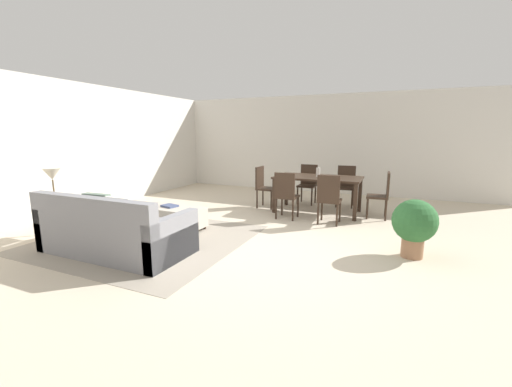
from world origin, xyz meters
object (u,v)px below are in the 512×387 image
object	(u,v)px
side_table	(56,209)
potted_plant	(414,223)
dining_chair_far_right	(346,183)
dining_chair_head_west	(264,184)
table_lamp	(52,176)
vase_centerpiece	(318,172)
book_on_ottoman	(170,206)
dining_chair_near_right	(329,197)
couch	(114,232)
dining_chair_head_east	(382,192)
dining_chair_near_left	(286,193)
dining_chair_far_left	(308,182)
ottoman_table	(171,216)
dining_table	(318,181)

from	to	relation	value
side_table	potted_plant	world-z (taller)	potted_plant
dining_chair_far_right	dining_chair_head_west	xyz separation A→B (m)	(-1.67, -0.89, 0.00)
table_lamp	vase_centerpiece	bearing A→B (deg)	44.51
vase_centerpiece	book_on_ottoman	size ratio (longest dim) A/B	0.73
dining_chair_near_right	vase_centerpiece	bearing A→B (deg)	115.84
couch	dining_chair_head_east	size ratio (longest dim) A/B	2.26
couch	dining_chair_near_right	xyz separation A→B (m)	(2.45, 2.63, 0.22)
dining_chair_near_left	book_on_ottoman	size ratio (longest dim) A/B	3.54
side_table	dining_chair_near_left	size ratio (longest dim) A/B	0.65
couch	dining_chair_far_left	size ratio (longest dim) A/B	2.26
ottoman_table	dining_chair_far_right	xyz separation A→B (m)	(2.50, 3.12, 0.29)
dining_chair_near_left	vase_centerpiece	bearing A→B (deg)	60.88
potted_plant	dining_chair_head_east	bearing A→B (deg)	103.90
potted_plant	ottoman_table	bearing A→B (deg)	-176.17
dining_chair_near_right	potted_plant	xyz separation A→B (m)	(1.36, -1.13, -0.05)
couch	ottoman_table	size ratio (longest dim) A/B	1.76
ottoman_table	table_lamp	xyz separation A→B (m)	(-1.34, -1.12, 0.78)
table_lamp	potted_plant	xyz separation A→B (m)	(5.15, 1.38, -0.54)
dining_chair_head_east	dining_chair_head_west	world-z (taller)	same
couch	dining_chair_head_east	xyz separation A→B (m)	(3.32, 3.48, 0.22)
dining_chair_head_west	table_lamp	bearing A→B (deg)	-122.95
ottoman_table	side_table	bearing A→B (deg)	-140.00
table_lamp	dining_chair_far_right	size ratio (longest dim) A/B	0.57
couch	potted_plant	world-z (taller)	couch
table_lamp	dining_chair_far_left	world-z (taller)	table_lamp
dining_chair_near_right	potted_plant	bearing A→B (deg)	-39.95
dining_chair_near_right	couch	bearing A→B (deg)	-133.01
dining_chair_near_left	dining_chair_head_east	bearing A→B (deg)	25.31
book_on_ottoman	dining_chair_far_left	bearing A→B (deg)	61.43
couch	dining_table	world-z (taller)	couch
dining_chair_head_east	dining_chair_head_west	size ratio (longest dim) A/B	1.00
dining_table	book_on_ottoman	xyz separation A→B (m)	(-2.08, -2.24, -0.26)
side_table	potted_plant	bearing A→B (deg)	14.97
ottoman_table	dining_chair_near_left	size ratio (longest dim) A/B	1.29
dining_chair_head_west	vase_centerpiece	distance (m)	1.27
dining_table	dining_chair_near_left	world-z (taller)	dining_chair_near_left
table_lamp	dining_chair_head_west	world-z (taller)	table_lamp
dining_chair_near_left	vase_centerpiece	size ratio (longest dim) A/B	4.86
ottoman_table	dining_chair_near_left	distance (m)	2.19
dining_chair_head_east	vase_centerpiece	size ratio (longest dim) A/B	4.86
vase_centerpiece	book_on_ottoman	xyz separation A→B (m)	(-2.08, -2.21, -0.44)
dining_chair_near_left	dining_chair_far_right	size ratio (longest dim) A/B	1.00
dining_chair_far_right	side_table	bearing A→B (deg)	-132.19
side_table	dining_chair_far_right	xyz separation A→B (m)	(3.84, 4.24, 0.05)
table_lamp	dining_chair_head_west	xyz separation A→B (m)	(2.17, 3.34, -0.49)
dining_chair_far_left	dining_chair_far_right	xyz separation A→B (m)	(0.87, 0.07, 0.00)
ottoman_table	dining_chair_near_left	bearing A→B (deg)	41.48
side_table	table_lamp	distance (m)	0.54
book_on_ottoman	potted_plant	world-z (taller)	potted_plant
dining_chair_far_left	dining_chair_head_west	size ratio (longest dim) A/B	1.00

